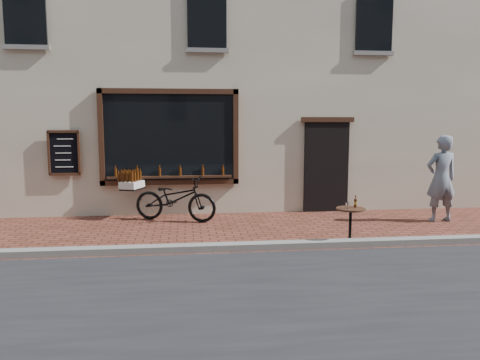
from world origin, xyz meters
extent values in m
plane|color=#51271A|center=(0.00, 0.00, 0.00)|extent=(90.00, 90.00, 0.00)
cube|color=slate|center=(0.00, 0.20, 0.06)|extent=(90.00, 0.25, 0.12)
cube|color=beige|center=(0.00, 6.50, 5.00)|extent=(28.00, 6.00, 10.00)
cube|color=black|center=(-1.90, 3.45, 1.85)|extent=(3.00, 0.06, 2.00)
cube|color=black|center=(-1.90, 3.43, 2.91)|extent=(3.24, 0.10, 0.12)
cube|color=black|center=(-1.90, 3.43, 0.79)|extent=(3.24, 0.10, 0.12)
cube|color=black|center=(-3.46, 3.43, 1.85)|extent=(0.12, 0.10, 2.24)
cube|color=black|center=(-0.34, 3.43, 1.85)|extent=(0.12, 0.10, 2.24)
cube|color=black|center=(-1.90, 3.38, 0.92)|extent=(2.90, 0.16, 0.05)
cube|color=black|center=(1.90, 3.46, 1.10)|extent=(1.10, 0.10, 2.20)
cube|color=black|center=(1.90, 3.43, 2.26)|extent=(1.30, 0.10, 0.12)
cube|color=black|center=(-4.30, 3.44, 1.50)|extent=(0.62, 0.04, 0.92)
cylinder|color=#3D1C07|center=(-3.15, 3.38, 1.04)|extent=(0.06, 0.06, 0.19)
cylinder|color=#3D1C07|center=(-2.65, 3.38, 1.04)|extent=(0.06, 0.06, 0.19)
cylinder|color=#3D1C07|center=(-2.15, 3.38, 1.04)|extent=(0.06, 0.06, 0.19)
cylinder|color=#3D1C07|center=(-1.65, 3.38, 1.04)|extent=(0.06, 0.06, 0.19)
cylinder|color=#3D1C07|center=(-1.15, 3.38, 1.04)|extent=(0.06, 0.06, 0.19)
cylinder|color=#3D1C07|center=(-0.65, 3.38, 1.04)|extent=(0.06, 0.06, 0.19)
cube|color=black|center=(-5.00, 3.46, 4.60)|extent=(0.90, 0.06, 1.40)
cube|color=black|center=(-1.00, 3.46, 4.60)|extent=(0.90, 0.06, 1.40)
cube|color=black|center=(3.00, 3.46, 4.60)|extent=(0.90, 0.06, 1.40)
imported|color=black|center=(-1.77, 2.76, 0.50)|extent=(2.02, 1.31, 1.00)
cube|color=black|center=(-2.76, 3.14, 0.69)|extent=(0.55, 0.63, 0.03)
cube|color=silver|center=(-2.76, 3.14, 0.78)|extent=(0.55, 0.66, 0.16)
cylinder|color=#3D1C07|center=(-2.73, 2.91, 0.97)|extent=(0.06, 0.06, 0.21)
cylinder|color=#3D1C07|center=(-2.83, 2.95, 0.97)|extent=(0.06, 0.06, 0.21)
cylinder|color=#3D1C07|center=(-2.94, 2.99, 0.97)|extent=(0.06, 0.06, 0.21)
cylinder|color=#3D1C07|center=(-3.04, 3.03, 0.97)|extent=(0.06, 0.06, 0.21)
cylinder|color=#3D1C07|center=(-2.68, 3.04, 0.97)|extent=(0.06, 0.06, 0.21)
cylinder|color=#3D1C07|center=(-2.78, 3.08, 0.97)|extent=(0.06, 0.06, 0.21)
cylinder|color=#3D1C07|center=(-2.89, 3.12, 0.97)|extent=(0.06, 0.06, 0.21)
cylinder|color=#3D1C07|center=(-2.99, 3.16, 0.97)|extent=(0.06, 0.06, 0.21)
cylinder|color=#3D1C07|center=(-2.63, 3.16, 0.97)|extent=(0.06, 0.06, 0.21)
cylinder|color=#3D1C07|center=(-2.74, 3.20, 0.97)|extent=(0.06, 0.06, 0.21)
cylinder|color=#3D1C07|center=(-2.84, 3.24, 0.97)|extent=(0.06, 0.06, 0.21)
cylinder|color=#3D1C07|center=(-2.94, 3.28, 0.97)|extent=(0.06, 0.06, 0.21)
cylinder|color=#3D1C07|center=(-2.58, 3.29, 0.97)|extent=(0.06, 0.06, 0.21)
cylinder|color=#3D1C07|center=(-2.69, 3.33, 0.97)|extent=(0.06, 0.06, 0.21)
cylinder|color=black|center=(1.42, 0.35, 0.01)|extent=(0.38, 0.38, 0.03)
cylinder|color=black|center=(1.42, 0.35, 0.33)|extent=(0.05, 0.05, 0.61)
cylinder|color=#311B10|center=(1.42, 0.35, 0.65)|extent=(0.52, 0.52, 0.03)
cylinder|color=gold|center=(1.52, 0.40, 0.75)|extent=(0.05, 0.05, 0.05)
cylinder|color=white|center=(1.33, 0.29, 0.73)|extent=(0.07, 0.07, 0.11)
imported|color=slate|center=(4.09, 2.04, 0.96)|extent=(0.72, 0.49, 1.92)
camera|label=1|loc=(-1.52, -7.66, 2.23)|focal=35.00mm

